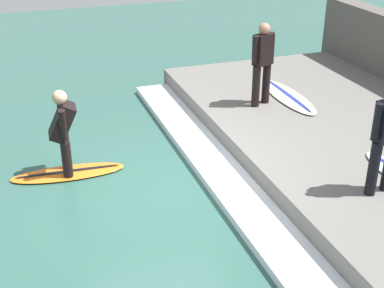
% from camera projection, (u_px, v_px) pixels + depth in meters
% --- Properties ---
extents(ground_plane, '(28.00, 28.00, 0.00)m').
position_uv_depth(ground_plane, '(164.00, 188.00, 8.52)').
color(ground_plane, '#2D564C').
extents(concrete_ledge, '(4.40, 9.05, 0.42)m').
position_uv_depth(concrete_ledge, '(356.00, 143.00, 9.48)').
color(concrete_ledge, '#66635E').
rests_on(concrete_ledge, ground_plane).
extents(wave_foam_crest, '(0.73, 8.60, 0.13)m').
position_uv_depth(wave_foam_crest, '(222.00, 174.00, 8.78)').
color(wave_foam_crest, silver).
rests_on(wave_foam_crest, ground_plane).
extents(surfboard_riding, '(1.89, 0.66, 0.07)m').
position_uv_depth(surfboard_riding, '(68.00, 173.00, 8.89)').
color(surfboard_riding, orange).
rests_on(surfboard_riding, ground_plane).
extents(surfer_riding, '(0.50, 0.67, 1.43)m').
position_uv_depth(surfer_riding, '(63.00, 128.00, 8.53)').
color(surfer_riding, black).
rests_on(surfer_riding, surfboard_riding).
extents(surfer_waiting_far, '(0.51, 0.36, 1.62)m').
position_uv_depth(surfer_waiting_far, '(263.00, 60.00, 10.19)').
color(surfer_waiting_far, black).
rests_on(surfer_waiting_far, concrete_ledge).
extents(surfboard_waiting_far, '(0.62, 2.07, 0.07)m').
position_uv_depth(surfboard_waiting_far, '(288.00, 96.00, 10.88)').
color(surfboard_waiting_far, beige).
rests_on(surfboard_waiting_far, concrete_ledge).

